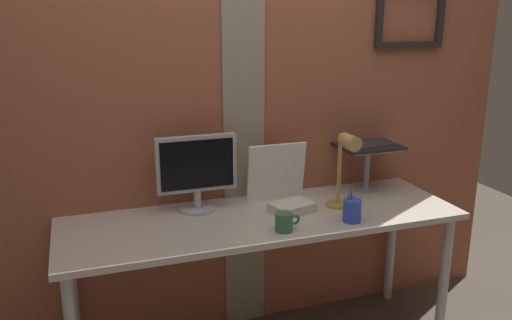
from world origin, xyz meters
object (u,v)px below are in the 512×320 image
laptop (362,134)px  desk_lamp (345,163)px  pen_cup (352,210)px  monitor (197,168)px  coffee_mug (284,222)px  whiteboard_panel (276,172)px

laptop → desk_lamp: (-0.26, -0.30, -0.05)m
laptop → pen_cup: 0.59m
monitor → coffee_mug: 0.52m
desk_lamp → laptop: bearing=48.9°
desk_lamp → coffee_mug: desk_lamp is taller
laptop → whiteboard_panel: size_ratio=1.09×
laptop → pen_cup: (-0.30, -0.45, -0.24)m
laptop → desk_lamp: size_ratio=0.86×
pen_cup → coffee_mug: (-0.34, -0.00, -0.01)m
monitor → whiteboard_panel: monitor is taller
desk_lamp → coffee_mug: (-0.37, -0.15, -0.20)m
monitor → pen_cup: bearing=-30.6°
monitor → laptop: size_ratio=1.17×
whiteboard_panel → coffee_mug: 0.43m
laptop → whiteboard_panel: (-0.52, -0.05, -0.15)m
pen_cup → monitor: bearing=149.4°
monitor → desk_lamp: desk_lamp is taller
monitor → pen_cup: monitor is taller
coffee_mug → monitor: bearing=128.8°
laptop → whiteboard_panel: laptop is taller
whiteboard_panel → pen_cup: bearing=-61.2°
coffee_mug → laptop: bearing=35.4°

